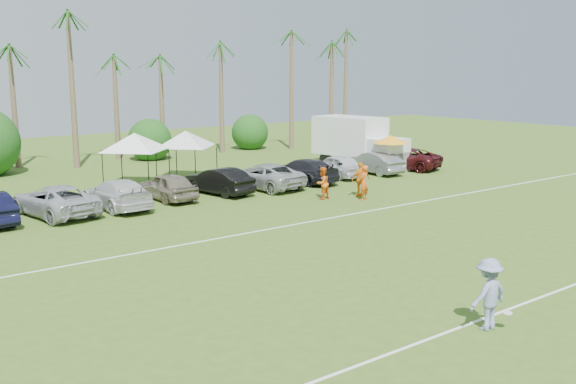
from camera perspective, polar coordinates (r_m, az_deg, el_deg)
ground at (r=18.57m, az=23.02°, el=-11.83°), size 120.00×120.00×0.00m
field_lines at (r=23.26m, az=5.69°, el=-6.42°), size 80.00×12.10×0.01m
palm_tree_4 at (r=47.59m, az=-23.93°, el=10.65°), size 2.40×2.40×8.90m
palm_tree_5 at (r=48.70m, az=-19.34°, el=11.98°), size 2.40×2.40×9.90m
palm_tree_6 at (r=50.12m, az=-14.94°, el=13.16°), size 2.40×2.40×10.90m
palm_tree_7 at (r=51.82m, az=-10.77°, el=14.18°), size 2.40×2.40×11.90m
palm_tree_8 at (r=54.15m, az=-5.83°, el=11.42°), size 2.40×2.40×8.90m
palm_tree_9 at (r=56.92m, az=-1.45°, el=12.32°), size 2.40×2.40×9.90m
palm_tree_10 at (r=60.00m, az=2.54°, el=13.06°), size 2.40×2.40×10.90m
palm_tree_11 at (r=62.65m, az=5.45°, el=13.71°), size 2.40×2.40×11.90m
bush_tree_2 at (r=52.02m, az=-12.92°, el=4.96°), size 4.00×4.00×4.00m
bush_tree_3 at (r=56.82m, az=-3.65°, el=5.69°), size 4.00×4.00×4.00m
sideline_player_a at (r=34.47m, az=6.75°, el=0.83°), size 0.80×0.68×1.86m
sideline_player_b at (r=34.46m, az=3.08°, el=0.78°), size 0.95×0.79×1.75m
sideline_player_c at (r=35.35m, az=6.48°, el=1.12°), size 1.19×0.70×1.91m
box_truck at (r=45.75m, az=6.33°, el=4.54°), size 3.50×7.20×3.57m
canopy_tent_left at (r=39.35m, az=-13.51°, el=5.13°), size 4.57×4.57×3.70m
canopy_tent_right at (r=41.47m, az=-9.11°, el=5.40°), size 4.39×4.39×3.56m
market_umbrella at (r=42.99m, az=9.12°, el=4.65°), size 2.35×2.35×2.61m
frisbee_player at (r=18.14m, az=17.38°, el=-8.66°), size 1.30×0.92×1.97m
parked_car_2 at (r=32.52m, az=-20.03°, el=-0.72°), size 3.30×5.65×1.48m
parked_car_3 at (r=33.30m, az=-14.96°, el=-0.16°), size 2.24×5.15×1.48m
parked_car_4 at (r=34.91m, az=-10.65°, el=0.52°), size 1.85×4.37×1.48m
parked_car_5 at (r=36.11m, az=-6.18°, el=0.98°), size 2.37×4.69×1.48m
parked_car_6 at (r=37.64m, az=-2.16°, el=1.44°), size 3.10×5.58×1.48m
parked_car_7 at (r=39.57m, az=1.28°, el=1.91°), size 2.62×5.28×1.48m
parked_car_8 at (r=41.65m, az=4.36°, el=2.33°), size 2.01×4.43×1.48m
parked_car_9 at (r=43.43m, az=7.67°, el=2.61°), size 1.77×4.55×1.48m
parked_car_10 at (r=45.74m, az=10.18°, el=2.95°), size 3.88×5.79×1.48m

